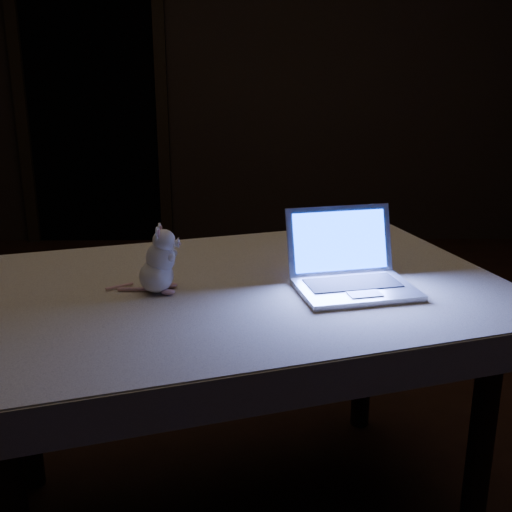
{
  "coord_description": "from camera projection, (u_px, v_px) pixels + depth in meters",
  "views": [
    {
      "loc": [
        -0.0,
        -2.09,
        1.31
      ],
      "look_at": [
        0.01,
        -0.45,
        0.8
      ],
      "focal_mm": 45.0,
      "sensor_mm": 36.0,
      "label": 1
    }
  ],
  "objects": [
    {
      "name": "floor",
      "position": [
        251.0,
        423.0,
        2.39
      ],
      "size": [
        5.0,
        5.0,
        0.0
      ],
      "primitive_type": "plane",
      "color": "black",
      "rests_on": "ground"
    },
    {
      "name": "back_wall",
      "position": [
        250.0,
        57.0,
        4.39
      ],
      "size": [
        4.5,
        0.04,
        2.6
      ],
      "primitive_type": "cube",
      "color": "black",
      "rests_on": "ground"
    },
    {
      "name": "doorway",
      "position": [
        91.0,
        92.0,
        4.45
      ],
      "size": [
        1.06,
        0.36,
        2.13
      ],
      "primitive_type": null,
      "color": "black",
      "rests_on": "back_wall"
    },
    {
      "name": "table",
      "position": [
        235.0,
        407.0,
        1.81
      ],
      "size": [
        1.54,
        1.22,
        0.72
      ],
      "primitive_type": null,
      "rotation": [
        0.0,
        0.0,
        0.3
      ],
      "color": "black",
      "rests_on": "floor"
    },
    {
      "name": "tablecloth",
      "position": [
        228.0,
        309.0,
        1.67
      ],
      "size": [
        1.54,
        1.11,
        0.09
      ],
      "primitive_type": null,
      "rotation": [
        0.0,
        0.0,
        0.11
      ],
      "color": "beige",
      "rests_on": "table"
    },
    {
      "name": "laptop",
      "position": [
        358.0,
        255.0,
        1.62
      ],
      "size": [
        0.34,
        0.32,
        0.2
      ],
      "primitive_type": null,
      "rotation": [
        0.0,
        0.0,
        0.22
      ],
      "color": "silver",
      "rests_on": "tablecloth"
    },
    {
      "name": "plush_mouse",
      "position": [
        156.0,
        259.0,
        1.63
      ],
      "size": [
        0.14,
        0.14,
        0.18
      ],
      "primitive_type": null,
      "rotation": [
        0.0,
        0.0,
        -0.05
      ],
      "color": "white",
      "rests_on": "tablecloth"
    }
  ]
}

